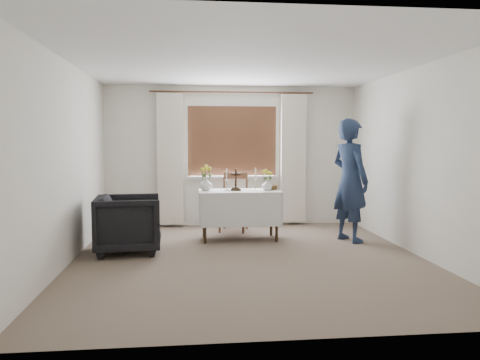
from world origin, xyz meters
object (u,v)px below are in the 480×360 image
(person, at_px, (350,180))
(flower_vase_right, at_px, (267,185))
(wooden_chair, at_px, (233,202))
(wooden_cross, at_px, (236,180))
(flower_vase_left, at_px, (206,184))
(armchair, at_px, (129,224))
(altar_table, at_px, (239,215))

(person, distance_m, flower_vase_right, 1.26)
(wooden_chair, distance_m, wooden_cross, 0.83)
(wooden_cross, xyz_separation_m, flower_vase_left, (-0.45, 0.05, -0.06))
(wooden_cross, distance_m, flower_vase_right, 0.49)
(wooden_chair, relative_size, person, 0.54)
(armchair, xyz_separation_m, wooden_cross, (1.53, 0.68, 0.53))
(armchair, bearing_deg, flower_vase_right, -76.68)
(altar_table, distance_m, flower_vase_left, 0.71)
(person, bearing_deg, wooden_chair, 35.53)
(wooden_chair, relative_size, flower_vase_right, 5.93)
(altar_table, bearing_deg, armchair, -156.57)
(flower_vase_left, distance_m, flower_vase_right, 0.94)
(altar_table, distance_m, armchair, 1.73)
(wooden_cross, height_order, flower_vase_right, wooden_cross)
(wooden_cross, distance_m, flower_vase_left, 0.46)
(armchair, relative_size, flower_vase_left, 4.28)
(armchair, bearing_deg, person, -87.84)
(wooden_cross, bearing_deg, flower_vase_left, 176.60)
(altar_table, bearing_deg, flower_vase_right, -3.36)
(armchair, bearing_deg, altar_table, -71.49)
(flower_vase_left, relative_size, flower_vase_right, 1.21)
(altar_table, height_order, flower_vase_right, flower_vase_right)
(armchair, height_order, flower_vase_right, flower_vase_right)
(wooden_cross, bearing_deg, person, -5.81)
(altar_table, xyz_separation_m, armchair, (-1.59, -0.69, 0.01))
(altar_table, xyz_separation_m, person, (1.65, -0.29, 0.55))
(armchair, xyz_separation_m, flower_vase_left, (1.08, 0.73, 0.47))
(person, xyz_separation_m, flower_vase_right, (-1.23, 0.26, -0.08))
(altar_table, relative_size, person, 0.67)
(armchair, height_order, flower_vase_left, flower_vase_left)
(flower_vase_right, bearing_deg, armchair, -161.76)
(person, bearing_deg, wooden_cross, 56.79)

